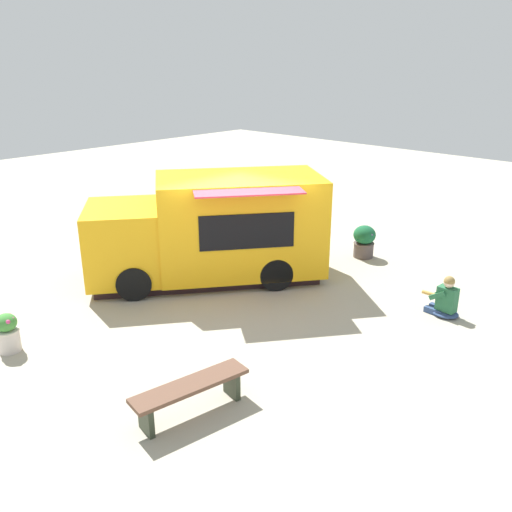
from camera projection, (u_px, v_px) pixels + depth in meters
name	position (u px, v px, depth m)	size (l,w,h in m)	color
ground_plane	(240.00, 295.00, 11.38)	(40.00, 40.00, 0.00)	#ACA691
food_truck	(213.00, 231.00, 11.94)	(4.72, 5.29, 2.31)	#F9AF16
person_customer	(445.00, 300.00, 10.40)	(0.79, 0.47, 0.82)	navy
planter_flowering_near	(246.00, 212.00, 16.15)	(0.50, 0.50, 0.73)	#A59B89
planter_flowering_far	(364.00, 241.00, 13.44)	(0.55, 0.55, 0.82)	#524747
planter_flowering_side	(8.00, 332.00, 9.11)	(0.40, 0.40, 0.69)	beige
plaza_bench	(191.00, 391.00, 7.48)	(0.68, 1.77, 0.49)	brown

